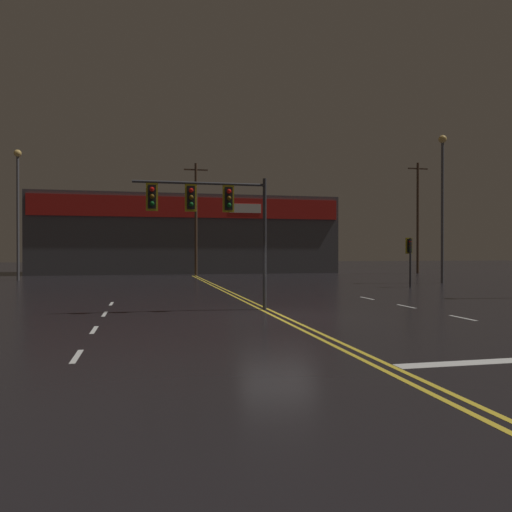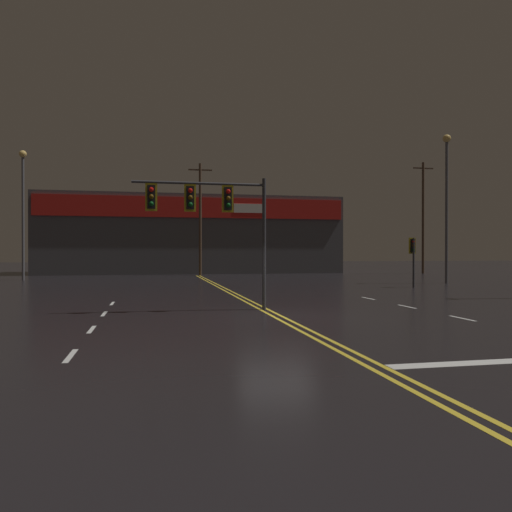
% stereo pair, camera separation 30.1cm
% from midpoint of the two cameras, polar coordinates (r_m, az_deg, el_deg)
% --- Properties ---
extents(ground_plane, '(200.00, 200.00, 0.00)m').
position_cam_midpoint_polar(ground_plane, '(16.91, 2.90, -6.87)').
color(ground_plane, black).
extents(road_markings, '(17.10, 60.00, 0.01)m').
position_cam_midpoint_polar(road_markings, '(15.69, 8.98, -7.43)').
color(road_markings, gold).
rests_on(road_markings, ground).
extents(traffic_signal_median, '(4.90, 0.36, 4.91)m').
position_cam_midpoint_polar(traffic_signal_median, '(18.38, -5.17, 5.69)').
color(traffic_signal_median, '#38383D').
rests_on(traffic_signal_median, ground).
extents(traffic_signal_corner_northeast, '(0.42, 0.36, 3.06)m').
position_cam_midpoint_polar(traffic_signal_corner_northeast, '(32.18, 17.73, 0.55)').
color(traffic_signal_corner_northeast, '#38383D').
rests_on(traffic_signal_corner_northeast, ground).
extents(streetlight_near_left, '(0.56, 0.56, 9.99)m').
position_cam_midpoint_polar(streetlight_near_left, '(42.40, -24.90, 6.03)').
color(streetlight_near_left, '#59595E').
rests_on(streetlight_near_left, ground).
extents(streetlight_far_right, '(0.56, 0.56, 10.36)m').
position_cam_midpoint_polar(streetlight_far_right, '(37.47, 21.17, 7.10)').
color(streetlight_far_right, '#59595E').
rests_on(streetlight_far_right, ground).
extents(building_backdrop, '(30.54, 10.23, 7.92)m').
position_cam_midpoint_polar(building_backdrop, '(53.96, -7.20, 2.35)').
color(building_backdrop, '#4C4C51').
rests_on(building_backdrop, ground).
extents(utility_pole_row, '(47.95, 0.26, 11.98)m').
position_cam_midpoint_polar(utility_pole_row, '(46.69, -6.83, 4.95)').
color(utility_pole_row, '#4C3828').
rests_on(utility_pole_row, ground).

